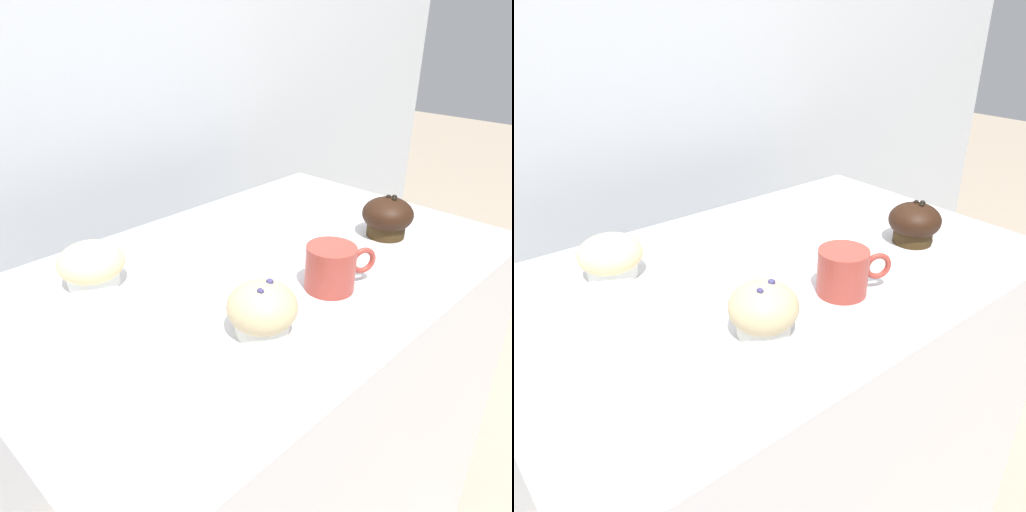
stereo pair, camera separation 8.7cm
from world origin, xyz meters
The scene contains 7 objects.
wall_back centered at (0.00, 0.60, 0.90)m, with size 3.20×0.10×1.80m, color #B2B7BC.
display_counter centered at (0.00, 0.00, 0.44)m, with size 1.00×0.64×0.88m, color silver.
muffin_front_center centered at (-0.15, -0.15, 0.92)m, with size 0.11×0.11×0.09m.
muffin_back_left centered at (0.29, -0.09, 0.92)m, with size 0.11×0.11×0.09m.
muffin_back_right centered at (-0.25, 0.16, 0.92)m, with size 0.11×0.11×0.08m.
coffee_cup centered at (0.03, -0.14, 0.92)m, with size 0.12×0.09×0.08m.
serving_plate centered at (0.24, 0.14, 0.89)m, with size 0.17×0.17×0.01m.
Camera 2 is at (-0.53, -0.63, 1.32)m, focal length 35.00 mm.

